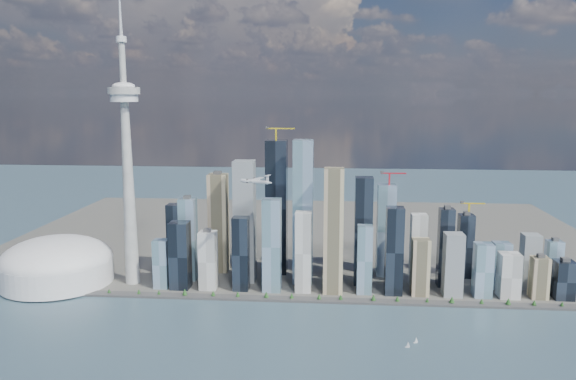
# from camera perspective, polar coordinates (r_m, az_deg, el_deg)

# --- Properties ---
(ground) EXTENTS (4000.00, 4000.00, 0.00)m
(ground) POSITION_cam_1_polar(r_m,az_deg,el_deg) (752.80, -1.19, -17.93)
(ground) COLOR #36505F
(ground) RESTS_ON ground
(seawall) EXTENTS (1100.00, 22.00, 4.00)m
(seawall) POSITION_cam_1_polar(r_m,az_deg,el_deg) (979.51, 0.32, -11.05)
(seawall) COLOR #383838
(seawall) RESTS_ON ground
(land) EXTENTS (1400.00, 900.00, 3.00)m
(land) POSITION_cam_1_polar(r_m,az_deg,el_deg) (1408.62, 1.71, -4.58)
(land) COLOR #4C4C47
(land) RESTS_ON ground
(shoreline_trees) EXTENTS (960.53, 7.20, 8.80)m
(shoreline_trees) POSITION_cam_1_polar(r_m,az_deg,el_deg) (977.12, 0.32, -10.68)
(shoreline_trees) COLOR #3F2D1E
(shoreline_trees) RESTS_ON seawall
(skyscraper_cluster) EXTENTS (736.00, 142.00, 286.23)m
(skyscraper_cluster) POSITION_cam_1_polar(r_m,az_deg,el_deg) (1033.34, 4.00, -4.87)
(skyscraper_cluster) COLOR black
(skyscraper_cluster) RESTS_ON land
(needle_tower) EXTENTS (56.00, 56.00, 550.50)m
(needle_tower) POSITION_cam_1_polar(r_m,az_deg,el_deg) (1046.94, -16.03, 3.12)
(needle_tower) COLOR gray
(needle_tower) RESTS_ON land
(dome_stadium) EXTENTS (200.00, 200.00, 86.00)m
(dome_stadium) POSITION_cam_1_polar(r_m,az_deg,el_deg) (1132.59, -22.44, -6.92)
(dome_stadium) COLOR silver
(dome_stadium) RESTS_ON land
(airplane) EXTENTS (58.03, 52.05, 14.80)m
(airplane) POSITION_cam_1_polar(r_m,az_deg,el_deg) (911.96, -3.35, 0.91)
(airplane) COLOR silver
(airplane) RESTS_ON ground
(sailboat_west) EXTENTS (6.76, 3.25, 9.39)m
(sailboat_west) POSITION_cam_1_polar(r_m,az_deg,el_deg) (845.38, 12.88, -14.72)
(sailboat_west) COLOR silver
(sailboat_west) RESTS_ON ground
(sailboat_east) EXTENTS (6.98, 2.44, 9.65)m
(sailboat_east) POSITION_cam_1_polar(r_m,az_deg,el_deg) (829.27, 12.07, -15.19)
(sailboat_east) COLOR silver
(sailboat_east) RESTS_ON ground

